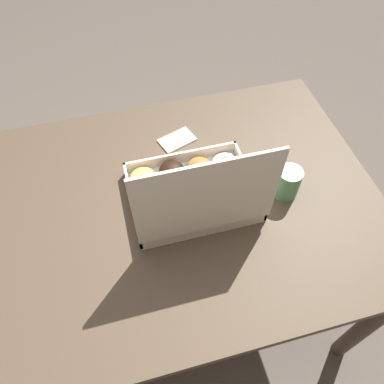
% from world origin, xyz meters
% --- Properties ---
extents(ground_plane, '(8.00, 8.00, 0.00)m').
position_xyz_m(ground_plane, '(0.00, 0.00, 0.00)').
color(ground_plane, '#564C44').
extents(dining_table, '(1.22, 0.90, 0.70)m').
position_xyz_m(dining_table, '(0.00, 0.00, 0.62)').
color(dining_table, '#4C3D2D').
rests_on(dining_table, ground_plane).
extents(donut_box, '(0.37, 0.29, 0.32)m').
position_xyz_m(donut_box, '(-0.04, 0.01, 0.75)').
color(donut_box, silver).
rests_on(donut_box, dining_table).
extents(coffee_mug, '(0.07, 0.07, 0.10)m').
position_xyz_m(coffee_mug, '(-0.32, 0.05, 0.76)').
color(coffee_mug, '#4C8456').
rests_on(coffee_mug, dining_table).
extents(paper_napkin, '(0.13, 0.11, 0.01)m').
position_xyz_m(paper_napkin, '(-0.06, -0.25, 0.71)').
color(paper_napkin, beige).
rests_on(paper_napkin, dining_table).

